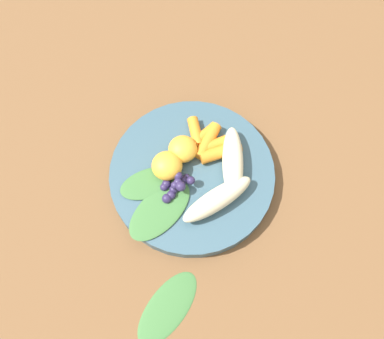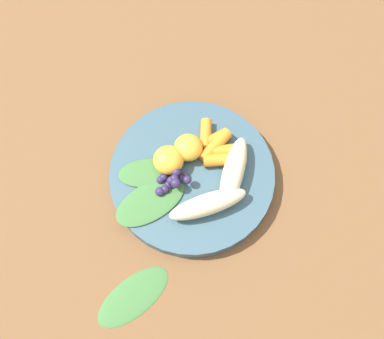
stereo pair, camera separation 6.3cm
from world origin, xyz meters
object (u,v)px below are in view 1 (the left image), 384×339
object	(u,v)px
banana_peeled_right	(217,199)
orange_segment_near	(167,165)
bowl	(192,175)
kale_leaf_stray	(168,308)
banana_peeled_left	(233,162)

from	to	relation	value
banana_peeled_right	orange_segment_near	bearing A→B (deg)	111.15
banana_peeled_right	orange_segment_near	size ratio (longest dim) A/B	2.53
orange_segment_near	banana_peeled_right	bearing A→B (deg)	-120.63
banana_peeled_right	bowl	bearing A→B (deg)	93.29
bowl	kale_leaf_stray	xyz separation A→B (m)	(-0.20, 0.02, -0.01)
bowl	banana_peeled_left	distance (m)	0.07
banana_peeled_left	kale_leaf_stray	distance (m)	0.23
banana_peeled_right	kale_leaf_stray	size ratio (longest dim) A/B	1.00
banana_peeled_right	orange_segment_near	distance (m)	0.09
banana_peeled_left	orange_segment_near	size ratio (longest dim) A/B	2.53
banana_peeled_left	kale_leaf_stray	world-z (taller)	banana_peeled_left
banana_peeled_left	bowl	bearing A→B (deg)	99.73
bowl	orange_segment_near	world-z (taller)	orange_segment_near
banana_peeled_left	banana_peeled_right	xyz separation A→B (m)	(-0.06, 0.02, 0.00)
bowl	banana_peeled_right	distance (m)	0.07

